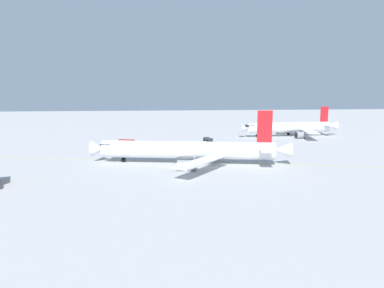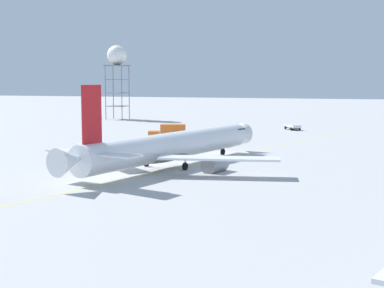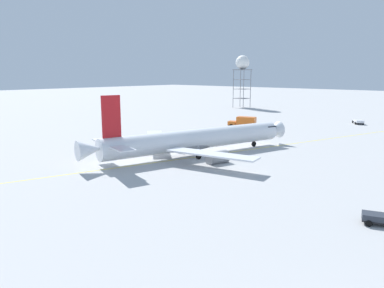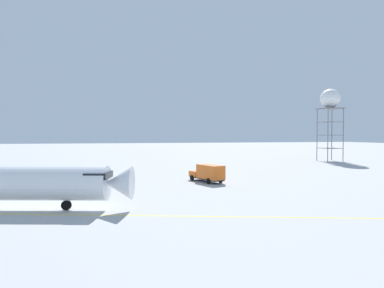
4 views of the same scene
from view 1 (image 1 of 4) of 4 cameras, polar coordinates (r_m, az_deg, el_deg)
name	(u,v)px [view 1 (image 1 of 4)]	position (r m, az deg, el deg)	size (l,w,h in m)	color
ground_plane	(189,167)	(70.51, -0.49, -3.94)	(600.00, 600.00, 0.00)	#B2B2B2
airliner_main	(190,151)	(73.66, -0.42, -1.17)	(43.98, 33.88, 12.00)	white
airliner_secondary	(290,128)	(130.45, 16.51, 2.68)	(39.54, 35.24, 11.12)	white
baggage_truck_truck	(208,139)	(111.23, 2.76, 0.85)	(2.89, 3.94, 1.22)	#232326
ops_pickup_truck	(126,141)	(107.13, -11.24, 0.48)	(5.57, 4.19, 1.41)	#232326
taxiway_centreline	(187,162)	(75.76, -0.90, -3.10)	(136.34, 41.19, 0.01)	yellow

